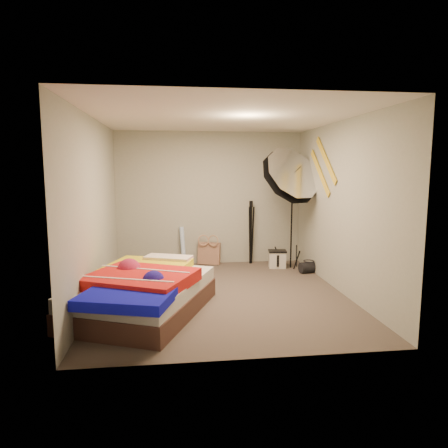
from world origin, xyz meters
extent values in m
plane|color=brown|center=(0.00, 0.00, 0.00)|extent=(4.00, 4.00, 0.00)
plane|color=silver|center=(0.00, 0.00, 2.50)|extent=(4.00, 4.00, 0.00)
plane|color=#999C8D|center=(0.00, 2.00, 1.25)|extent=(3.50, 0.00, 3.50)
plane|color=#999C8D|center=(0.00, -2.00, 1.25)|extent=(3.50, 0.00, 3.50)
plane|color=#999C8D|center=(-1.75, 0.00, 1.25)|extent=(0.00, 4.00, 4.00)
plane|color=#999C8D|center=(1.75, 0.00, 1.25)|extent=(0.00, 4.00, 4.00)
cube|color=#A1775E|center=(-0.03, 1.90, 0.21)|extent=(0.45, 0.30, 0.43)
cylinder|color=#649AE2|center=(-0.52, 1.90, 0.36)|extent=(0.15, 0.22, 0.73)
cube|color=beige|center=(1.20, 1.47, 0.15)|extent=(0.33, 0.25, 0.30)
cylinder|color=black|center=(1.65, 1.04, 0.10)|extent=(0.34, 0.25, 0.19)
cube|color=gold|center=(1.73, 0.60, 1.95)|extent=(0.02, 0.91, 0.78)
cube|color=gold|center=(1.73, 0.85, 1.75)|extent=(0.02, 0.91, 0.78)
cube|color=#4C2F27|center=(-1.08, -0.61, 0.12)|extent=(1.95, 2.26, 0.25)
cube|color=beige|center=(-1.08, -0.61, 0.33)|extent=(1.91, 2.21, 0.17)
cube|color=gold|center=(-1.04, -0.16, 0.46)|extent=(1.28, 1.20, 0.13)
cube|color=red|center=(-1.09, -0.76, 0.47)|extent=(1.51, 1.42, 0.15)
cube|color=#0E10C4|center=(-1.17, -1.34, 0.45)|extent=(1.13, 1.00, 0.11)
cube|color=#E0A4B3|center=(-0.77, 0.14, 0.49)|extent=(0.73, 0.52, 0.13)
cylinder|color=black|center=(1.45, 1.45, 0.88)|extent=(0.03, 0.03, 1.77)
cube|color=black|center=(1.45, 1.45, 1.71)|extent=(0.08, 0.08, 0.11)
cone|color=silver|center=(1.32, 1.25, 1.66)|extent=(1.19, 1.12, 1.30)
cylinder|color=black|center=(0.78, 1.87, 0.55)|extent=(0.05, 0.05, 1.10)
cube|color=black|center=(0.78, 1.87, 1.15)|extent=(0.08, 0.08, 0.11)
camera|label=1|loc=(-0.66, -5.55, 1.80)|focal=32.00mm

